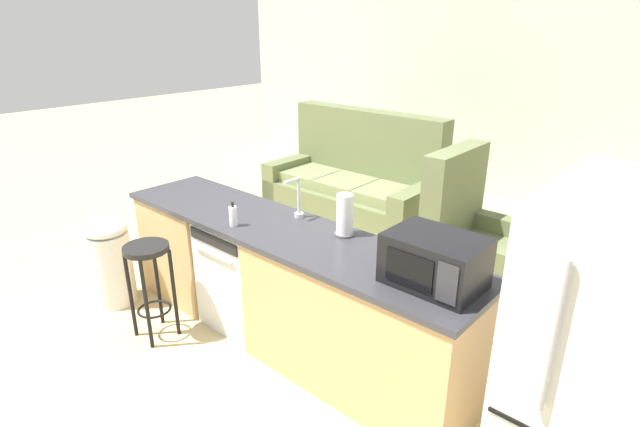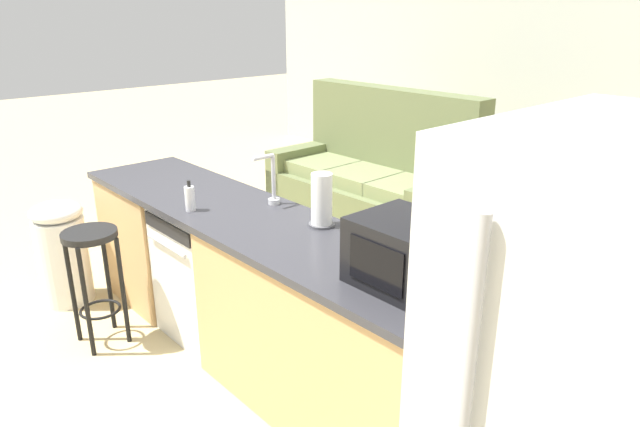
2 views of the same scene
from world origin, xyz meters
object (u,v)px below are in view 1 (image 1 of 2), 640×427
Objects in this scene: paper_towel_roll at (345,215)px; soap_bottle at (233,216)px; microwave at (435,261)px; kettle at (639,296)px; dishwasher at (248,272)px; trash_bin at (110,261)px; couch at (355,188)px; armchair at (470,245)px; bar_stool at (149,272)px.

paper_towel_roll is 1.60× the size of soap_bottle.
microwave is at bearing 7.79° from soap_bottle.
paper_towel_roll is 1.66m from kettle.
dishwasher is 1.14× the size of trash_bin.
dishwasher is 1.20m from trash_bin.
microwave is 2.44× the size of kettle.
couch is at bearing 108.68° from soap_bottle.
couch reaches higher than dishwasher.
microwave is at bearing -71.69° from armchair.
kettle is at bearing 9.85° from dishwasher.
dishwasher is at bearing -119.43° from armchair.
bar_stool is at bearing -162.46° from microwave.
bar_stool is 0.62× the size of armchair.
paper_towel_roll is at bearing 13.66° from dishwasher.
kettle is 0.28× the size of trash_bin.
trash_bin is (-1.05, -0.58, -0.04)m from dishwasher.
kettle is 0.10× the size of couch.
soap_bottle is 2.39m from kettle.
trash_bin is at bearing -97.06° from couch.
dishwasher is 2.98× the size of paper_towel_roll.
trash_bin is (-3.49, -1.00, -0.61)m from kettle.
bar_stool and trash_bin have the same top height.
trash_bin is (-0.69, 0.03, -0.16)m from bar_stool.
trash_bin is at bearing -157.26° from paper_towel_roll.
soap_bottle is at bearing -71.32° from couch.
soap_bottle is 0.15× the size of armchair.
armchair is (0.86, 1.94, -0.62)m from soap_bottle.
paper_towel_roll is 0.38× the size of bar_stool.
bar_stool is (-1.15, -0.80, -0.50)m from paper_towel_roll.
microwave is at bearing -44.71° from couch.
paper_towel_roll is at bearing 34.81° from bar_stool.
kettle is 2.06m from armchair.
microwave is 1.45m from soap_bottle.
paper_towel_roll is 1.38× the size of kettle.
kettle is 3.67m from couch.
couch is 1.68× the size of armchair.
dishwasher is 2.53m from kettle.
couch is (-3.14, 1.82, -0.59)m from kettle.
microwave is 2.08m from bar_stool.
couch is at bearing 96.79° from bar_stool.
soap_bottle is 0.77m from bar_stool.
soap_bottle is 0.24× the size of trash_bin.
paper_towel_roll is 1.71m from armchair.
bar_stool is at bearing -83.21° from couch.
bar_stool is (-1.92, -0.61, -0.50)m from microwave.
paper_towel_roll is 0.78m from soap_bottle.
kettle is at bearing -30.07° from couch.
kettle is at bearing 7.99° from paper_towel_roll.
microwave is 0.42× the size of armchair.
paper_towel_roll reaches higher than microwave.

